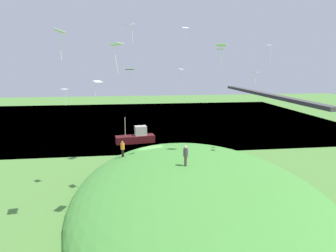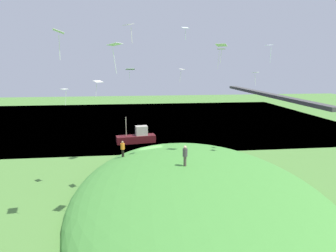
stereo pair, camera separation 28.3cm
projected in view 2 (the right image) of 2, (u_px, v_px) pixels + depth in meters
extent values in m
plane|color=#508438|center=(151.00, 165.00, 34.43)|extent=(160.00, 160.00, 0.00)
cube|color=navy|center=(142.00, 120.00, 63.77)|extent=(51.74, 80.00, 0.40)
ellipsoid|color=#489039|center=(197.00, 201.00, 25.22)|extent=(31.79, 21.66, 6.02)
cube|color=#464545|center=(267.00, 95.00, 66.10)|extent=(46.56, 1.80, 0.70)
cube|color=#461014|center=(136.00, 139.00, 44.26)|extent=(2.58, 6.00, 1.10)
cube|color=#B2AB9A|center=(141.00, 131.00, 44.23)|extent=(1.45, 1.89, 1.41)
cylinder|color=gray|center=(126.00, 127.00, 43.47)|extent=(0.14, 0.14, 2.88)
cube|color=brown|center=(185.00, 161.00, 25.07)|extent=(0.26, 0.24, 0.86)
cylinder|color=#494045|center=(185.00, 152.00, 24.92)|extent=(0.58, 0.58, 0.68)
sphere|color=beige|center=(185.00, 147.00, 24.82)|extent=(0.26, 0.26, 0.26)
cube|color=black|center=(123.00, 153.00, 30.85)|extent=(0.22, 0.27, 0.81)
cylinder|color=orange|center=(123.00, 146.00, 30.70)|extent=(0.57, 0.57, 0.64)
sphere|color=#A07953|center=(122.00, 142.00, 30.61)|extent=(0.24, 0.24, 0.24)
cube|color=white|center=(64.00, 89.00, 25.88)|extent=(0.85, 0.83, 0.05)
cylinder|color=white|center=(66.00, 98.00, 26.25)|extent=(0.06, 0.19, 1.30)
cube|color=white|center=(182.00, 69.00, 36.34)|extent=(0.92, 0.86, 0.13)
cylinder|color=white|center=(180.00, 77.00, 36.61)|extent=(0.12, 0.19, 1.43)
cube|color=white|center=(256.00, 72.00, 27.73)|extent=(0.82, 0.81, 0.08)
cylinder|color=white|center=(255.00, 80.00, 27.92)|extent=(0.15, 0.07, 1.00)
cube|color=silver|center=(98.00, 81.00, 33.03)|extent=(1.19, 1.19, 0.21)
cylinder|color=silver|center=(96.00, 91.00, 33.15)|extent=(0.20, 0.18, 1.54)
cube|color=white|center=(115.00, 44.00, 18.71)|extent=(1.21, 1.05, 0.16)
cylinder|color=white|center=(115.00, 61.00, 18.73)|extent=(0.14, 0.22, 1.58)
cube|color=white|center=(58.00, 31.00, 17.99)|extent=(1.12, 0.89, 0.26)
cylinder|color=white|center=(59.00, 48.00, 18.12)|extent=(0.05, 0.06, 1.49)
cube|color=silver|center=(221.00, 45.00, 27.05)|extent=(1.14, 1.21, 0.24)
cylinder|color=silver|center=(221.00, 56.00, 27.22)|extent=(0.14, 0.13, 1.39)
cube|color=white|center=(130.00, 69.00, 36.99)|extent=(0.84, 1.17, 0.20)
cylinder|color=white|center=(129.00, 75.00, 37.32)|extent=(0.15, 0.04, 0.99)
cube|color=white|center=(185.00, 28.00, 26.44)|extent=(0.55, 0.69, 0.16)
cylinder|color=white|center=(186.00, 35.00, 26.55)|extent=(0.14, 0.07, 0.91)
cube|color=#F0E2D1|center=(128.00, 25.00, 22.45)|extent=(0.97, 0.92, 0.13)
cylinder|color=#F0E2D1|center=(132.00, 35.00, 22.58)|extent=(0.09, 0.09, 1.19)
cube|color=white|center=(269.00, 45.00, 28.58)|extent=(0.75, 0.59, 0.11)
cylinder|color=white|center=(271.00, 55.00, 28.80)|extent=(0.11, 0.08, 1.52)
cube|color=white|center=(221.00, 49.00, 32.03)|extent=(0.85, 0.99, 0.09)
cylinder|color=white|center=(218.00, 60.00, 32.45)|extent=(0.31, 0.09, 1.96)
cylinder|color=#4F3C2F|center=(153.00, 151.00, 38.40)|extent=(0.14, 0.14, 0.89)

